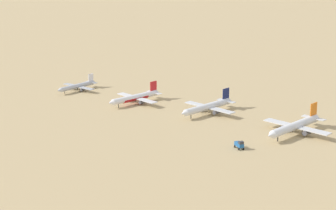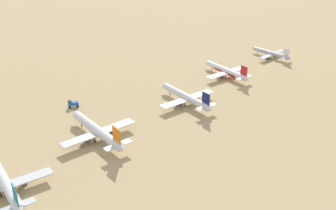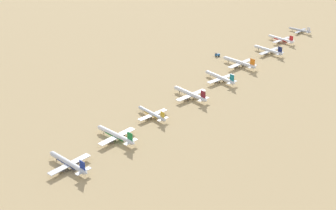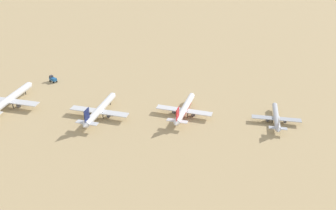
% 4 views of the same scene
% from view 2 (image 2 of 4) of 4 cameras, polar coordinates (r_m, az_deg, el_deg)
% --- Properties ---
extents(ground_plane, '(2295.31, 2295.31, 0.00)m').
position_cam_2_polar(ground_plane, '(163.95, -22.10, -10.56)').
color(ground_plane, tan).
extents(parked_jet_0, '(30.94, 25.14, 8.92)m').
position_cam_2_polar(parked_jet_0, '(283.89, 14.15, 6.98)').
color(parked_jet_0, '#B2B7C1').
rests_on(parked_jet_0, ground).
extents(parked_jet_1, '(37.32, 30.54, 10.80)m').
position_cam_2_polar(parked_jet_1, '(246.35, 8.11, 4.72)').
color(parked_jet_1, white).
rests_on(parked_jet_1, ground).
extents(parked_jet_2, '(39.80, 32.52, 11.50)m').
position_cam_2_polar(parked_jet_2, '(209.87, 2.54, 1.11)').
color(parked_jet_2, silver).
rests_on(parked_jet_2, ground).
extents(parked_jet_3, '(43.39, 35.41, 12.52)m').
position_cam_2_polar(parked_jet_3, '(181.13, -9.80, -3.52)').
color(parked_jet_3, silver).
rests_on(parked_jet_3, ground).
extents(parked_jet_4, '(40.50, 33.23, 11.78)m').
position_cam_2_polar(parked_jet_4, '(158.68, -21.69, -10.04)').
color(parked_jet_4, silver).
rests_on(parked_jet_4, ground).
extents(service_truck, '(4.95, 5.69, 3.90)m').
position_cam_2_polar(service_truck, '(212.66, -13.10, 0.22)').
color(service_truck, '#1E5999').
rests_on(service_truck, ground).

